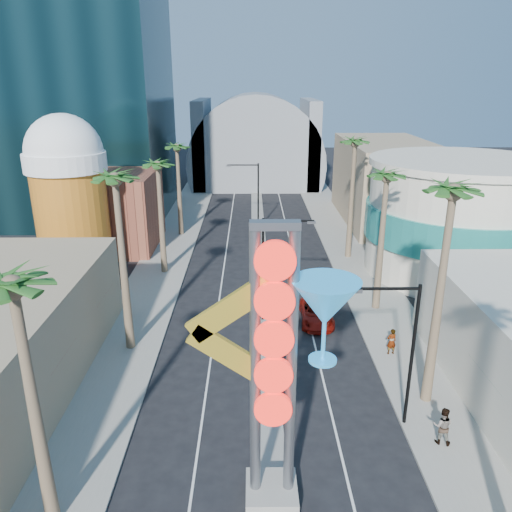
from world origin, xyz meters
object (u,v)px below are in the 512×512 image
Objects in this scene: pedestrian_a at (391,341)px; pedestrian_b at (442,426)px; neon_sign at (295,353)px; red_pickup at (317,313)px.

pedestrian_a is 8.49m from pedestrian_b.
neon_sign is 2.49× the size of red_pickup.
neon_sign reaches higher than pedestrian_b.
neon_sign is 15.42m from pedestrian_a.
red_pickup is 2.80× the size of pedestrian_a.
pedestrian_a reaches higher than red_pickup.
neon_sign is 6.35× the size of pedestrian_b.
red_pickup is 14.14m from pedestrian_b.
neon_sign reaches higher than red_pickup.
neon_sign is 6.96× the size of pedestrian_a.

